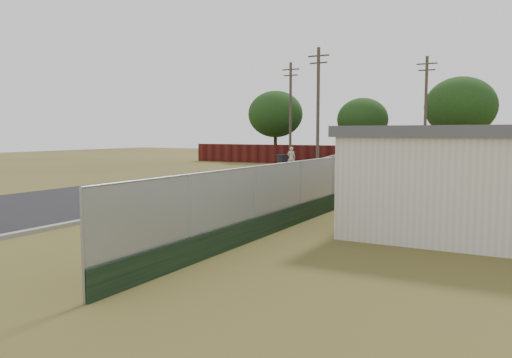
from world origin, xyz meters
The scene contains 12 objects.
ground centered at (0.00, 0.00, 0.00)m, with size 120.00×120.00×0.00m, color brown.
street centered at (-6.76, 8.05, 0.02)m, with size 15.10×60.00×0.12m.
chainlink_fence centered at (3.12, 1.03, 0.80)m, with size 0.10×27.06×2.02m.
privacy_fence centered at (-6.00, 25.00, 0.90)m, with size 30.00×0.12×1.80m, color #45140E.
utility_poles centered at (-3.67, 20.67, 4.69)m, with size 12.60×8.24×9.00m.
horizon_trees centered at (0.84, 23.56, 4.63)m, with size 33.32×31.94×7.78m.
fire_hydrant centered at (1.49, -8.99, 0.39)m, with size 0.40×0.41×0.84m.
mailbox centered at (-2.25, -0.85, 0.98)m, with size 0.37×0.53×1.24m.
pickup_truck centered at (-1.03, 14.92, 0.76)m, with size 2.51×5.44×1.51m, color silver.
pedestrian centered at (-7.46, 18.93, 0.90)m, with size 0.66×0.43×1.80m, color beige.
trash_bin centered at (-8.86, 20.10, 0.56)m, with size 0.92×0.99×1.10m.
scattered_litter centered at (-0.08, -2.53, 0.04)m, with size 3.23×10.52×0.07m.
Camera 1 is at (9.66, -17.80, 2.91)m, focal length 35.00 mm.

